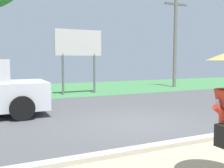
# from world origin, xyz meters

# --- Properties ---
(ground_plane) EXTENTS (40.00, 22.00, 0.20)m
(ground_plane) POSITION_xyz_m (0.00, 2.95, -0.05)
(ground_plane) COLOR #4C4C4F
(utility_pole) EXTENTS (1.80, 0.24, 6.21)m
(utility_pole) POSITION_xyz_m (7.59, 7.99, 3.27)
(utility_pole) COLOR gray
(utility_pole) RESTS_ON ground_plane
(roadside_billboard) EXTENTS (2.60, 0.12, 3.50)m
(roadside_billboard) POSITION_xyz_m (0.49, 7.28, 2.55)
(roadside_billboard) COLOR slate
(roadside_billboard) RESTS_ON ground_plane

